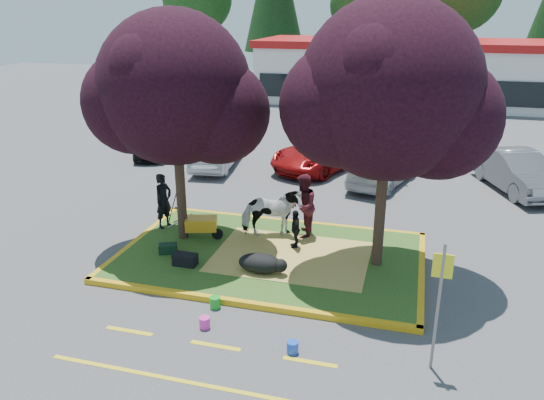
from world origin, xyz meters
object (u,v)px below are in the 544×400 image
(handler, at_px, (164,201))
(bucket_blue, at_px, (293,347))
(bucket_pink, at_px, (205,323))
(car_silver, at_px, (217,152))
(calf, at_px, (260,263))
(bucket_green, at_px, (215,302))
(cow, at_px, (271,213))
(wheelbarrow, at_px, (202,224))
(sign_post, at_px, (439,294))
(car_black, at_px, (153,142))

(handler, distance_m, bucket_blue, 7.34)
(bucket_pink, relative_size, car_silver, 0.06)
(bucket_blue, height_order, car_silver, car_silver)
(calf, bearing_deg, bucket_blue, -66.10)
(bucket_green, bearing_deg, cow, 86.41)
(cow, distance_m, bucket_pink, 4.89)
(cow, xyz_separation_m, car_silver, (-4.38, 6.90, -0.20))
(bucket_pink, bearing_deg, bucket_blue, -9.65)
(cow, relative_size, bucket_green, 6.46)
(car_silver, bearing_deg, bucket_blue, 110.45)
(calf, relative_size, bucket_green, 4.25)
(handler, relative_size, wheelbarrow, 1.05)
(wheelbarrow, distance_m, bucket_green, 3.80)
(handler, xyz_separation_m, wheelbarrow, (1.43, -0.46, -0.43))
(calf, distance_m, bucket_blue, 3.30)
(car_silver, bearing_deg, bucket_pink, 102.76)
(car_silver, bearing_deg, bucket_green, 103.78)
(bucket_green, distance_m, bucket_blue, 2.45)
(bucket_pink, distance_m, car_silver, 12.47)
(wheelbarrow, distance_m, car_silver, 7.90)
(handler, bearing_deg, sign_post, -101.69)
(sign_post, bearing_deg, car_silver, 128.61)
(car_silver, bearing_deg, car_black, -22.83)
(cow, xyz_separation_m, calf, (0.34, -2.28, -0.49))
(wheelbarrow, distance_m, car_black, 10.45)
(wheelbarrow, xyz_separation_m, car_black, (-6.01, 8.55, 0.07))
(car_silver, bearing_deg, sign_post, 120.24)
(wheelbarrow, bearing_deg, car_silver, 90.67)
(bucket_green, bearing_deg, wheelbarrow, 117.11)
(calf, bearing_deg, bucket_pink, -105.55)
(bucket_green, relative_size, car_black, 0.07)
(sign_post, bearing_deg, wheelbarrow, 148.26)
(wheelbarrow, height_order, car_silver, car_silver)
(calf, relative_size, car_black, 0.31)
(handler, bearing_deg, cow, -68.22)
(sign_post, height_order, bucket_green, sign_post)
(sign_post, relative_size, car_black, 0.70)
(calf, relative_size, car_silver, 0.27)
(cow, relative_size, sign_post, 0.67)
(car_black, bearing_deg, bucket_green, -76.51)
(wheelbarrow, bearing_deg, bucket_pink, -83.87)
(calf, distance_m, wheelbarrow, 2.84)
(bucket_green, relative_size, car_silver, 0.06)
(handler, relative_size, bucket_green, 6.31)
(cow, bearing_deg, car_silver, 12.56)
(bucket_pink, bearing_deg, car_black, 121.49)
(sign_post, bearing_deg, car_black, 135.79)
(car_silver, bearing_deg, handler, 90.88)
(calf, bearing_deg, bucket_green, -113.33)
(handler, xyz_separation_m, bucket_blue, (5.29, -5.01, -0.88))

